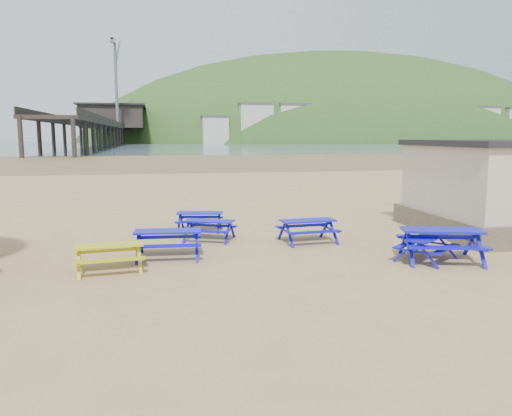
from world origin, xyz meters
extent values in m
plane|color=tan|center=(0.00, 0.00, 0.00)|extent=(400.00, 400.00, 0.00)
plane|color=brown|center=(0.00, 55.00, 0.00)|extent=(400.00, 400.00, 0.00)
plane|color=#475965|center=(0.00, 170.00, 0.01)|extent=(400.00, 400.00, 0.00)
cube|color=#1602B0|center=(-0.74, 3.19, 0.63)|extent=(1.65, 0.90, 0.04)
cube|color=#1602B0|center=(-0.64, 3.70, 0.39)|extent=(1.58, 0.51, 0.04)
cube|color=#1602B0|center=(-0.84, 2.68, 0.39)|extent=(1.58, 0.51, 0.04)
cube|color=#1602B0|center=(-0.58, 1.54, 0.62)|extent=(1.65, 1.14, 0.04)
cube|color=#1602B0|center=(-0.38, 2.01, 0.38)|extent=(1.50, 0.79, 0.04)
cube|color=#1602B0|center=(-0.78, 1.06, 0.38)|extent=(1.50, 0.79, 0.04)
cube|color=#1602B0|center=(2.40, 0.66, 0.68)|extent=(1.74, 0.82, 0.05)
cube|color=#1602B0|center=(2.34, 1.22, 0.42)|extent=(1.70, 0.40, 0.05)
cube|color=#1602B0|center=(2.45, 0.10, 0.42)|extent=(1.70, 0.40, 0.05)
cube|color=#1602B0|center=(-1.92, -0.48, 0.72)|extent=(1.83, 0.82, 0.05)
cube|color=#1602B0|center=(-1.88, 0.11, 0.45)|extent=(1.80, 0.38, 0.05)
cube|color=#1602B0|center=(-1.96, -1.08, 0.45)|extent=(1.80, 0.38, 0.05)
cube|color=#1602B0|center=(5.18, -2.28, 0.83)|extent=(2.18, 1.32, 0.06)
cube|color=#1602B0|center=(5.36, -1.62, 0.51)|extent=(2.04, 0.82, 0.06)
cube|color=#1602B0|center=(4.99, -2.93, 0.51)|extent=(2.04, 0.82, 0.06)
cube|color=#1602B0|center=(4.83, -2.15, 0.62)|extent=(1.58, 1.43, 0.04)
cube|color=#1602B0|center=(4.51, -1.75, 0.39)|extent=(1.34, 1.12, 0.04)
cube|color=#1602B0|center=(5.14, -2.55, 0.39)|extent=(1.34, 1.12, 0.04)
cube|color=gold|center=(-3.37, -1.63, 0.65)|extent=(1.68, 0.81, 0.04)
cube|color=gold|center=(-3.43, -1.10, 0.40)|extent=(1.63, 0.41, 0.04)
cube|color=gold|center=(-3.30, -2.16, 0.40)|extent=(1.63, 0.41, 0.04)
cube|color=black|center=(-18.00, 175.00, 6.00)|extent=(9.00, 220.00, 0.60)
cube|color=black|center=(-18.00, 186.00, 10.00)|extent=(22.00, 30.00, 8.00)
cube|color=black|center=(-18.00, 186.00, 14.30)|extent=(24.00, 32.00, 0.60)
cylinder|color=slate|center=(-15.00, 164.00, 20.00)|extent=(1.00, 1.00, 28.00)
cube|color=slate|center=(-15.00, 178.00, 33.00)|extent=(0.60, 25.63, 12.38)
ellipsoid|color=#2D4C1E|center=(90.00, 230.00, -10.00)|extent=(264.00, 144.00, 108.00)
camera|label=1|loc=(-2.15, -14.00, 3.31)|focal=35.00mm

